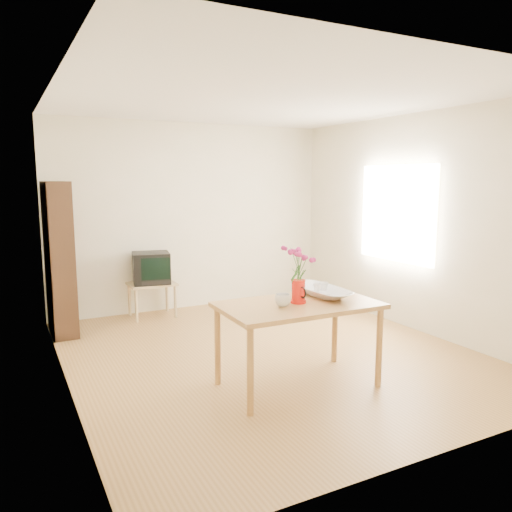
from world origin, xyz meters
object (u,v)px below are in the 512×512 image
table (298,312)px  bowl (321,271)px  mug (283,300)px  pitcher (298,292)px  television (151,267)px

table → bowl: 0.49m
mug → bowl: bowl is taller
pitcher → bowl: (0.34, 0.14, 0.14)m
pitcher → mug: bearing=-164.0°
pitcher → mug: (-0.18, -0.04, -0.04)m
television → bowl: bearing=-61.0°
pitcher → bowl: size_ratio=0.44×
pitcher → bowl: 0.39m
table → mug: mug is taller
bowl → television: bowl is taller
pitcher → bowl: bowl is taller
table → television: television is taller
television → mug: bearing=-72.1°
bowl → mug: bearing=-160.4°
mug → table: bearing=178.7°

